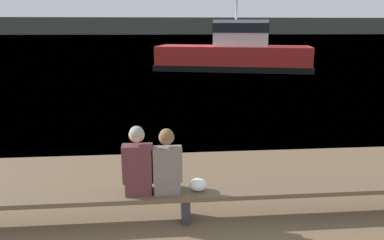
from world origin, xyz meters
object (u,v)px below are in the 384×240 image
object	(u,v)px
shopping_bag	(198,185)
tugboat_red	(234,54)
person_right	(167,164)
person_left	(138,164)
bench_main	(185,196)

from	to	relation	value
shopping_bag	tugboat_red	distance (m)	20.28
person_right	shopping_bag	bearing A→B (deg)	2.94
tugboat_red	shopping_bag	bearing A→B (deg)	-177.63
person_left	person_right	distance (m)	0.42
shopping_bag	person_right	bearing A→B (deg)	-177.06
bench_main	shopping_bag	bearing A→B (deg)	6.46
person_left	bench_main	bearing A→B (deg)	0.19
bench_main	person_right	size ratio (longest dim) A/B	8.78
bench_main	person_right	xyz separation A→B (m)	(-0.27, -0.00, 0.52)
person_left	person_right	bearing A→B (deg)	0.11
tugboat_red	person_left	bearing A→B (deg)	179.98
tugboat_red	person_right	bearing A→B (deg)	-178.89
person_left	shopping_bag	bearing A→B (deg)	1.60
person_right	person_left	bearing A→B (deg)	-179.89
bench_main	person_right	bearing A→B (deg)	-179.69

